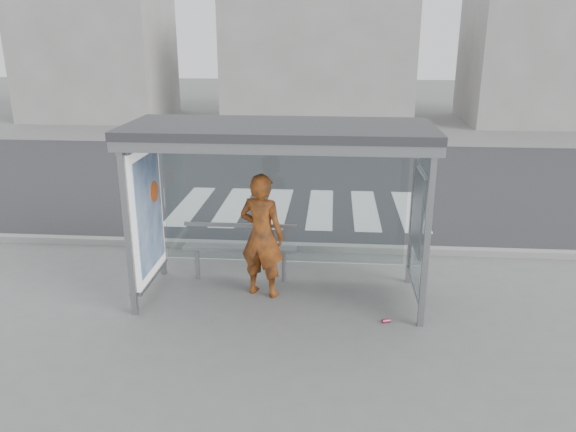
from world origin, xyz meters
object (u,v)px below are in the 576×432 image
at_px(bus_shelter, 254,168).
at_px(person, 262,236).
at_px(bench, 240,248).
at_px(soda_can, 386,321).

distance_m(bus_shelter, person, 1.04).
distance_m(person, bench, 0.75).
distance_m(bus_shelter, soda_can, 2.83).
xyz_separation_m(bus_shelter, person, (0.10, 0.04, -1.03)).
relative_size(bench, soda_can, 16.91).
height_order(person, bench, person).
bearing_deg(person, bench, -31.60).
bearing_deg(bench, soda_can, -29.15).
relative_size(bus_shelter, bench, 2.34).
height_order(bus_shelter, person, bus_shelter).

